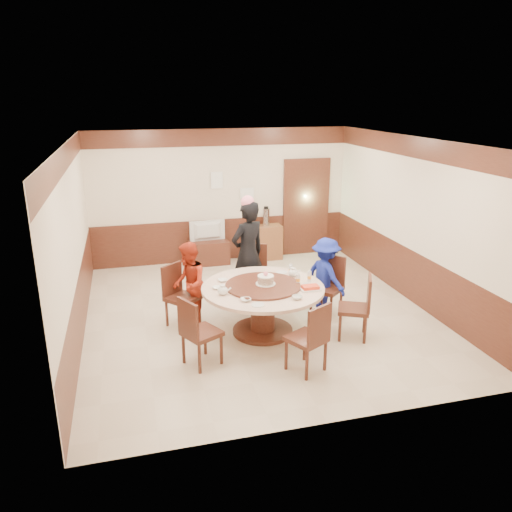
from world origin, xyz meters
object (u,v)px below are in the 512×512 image
object	(u,v)px
side_cabinet	(263,242)
thermos	(266,217)
person_blue	(326,276)
television	(208,231)
banquet_table	(263,300)
tv_stand	(209,252)
person_standing	(248,254)
birthday_cake	(266,280)
shrimp_platter	(310,288)
person_red	(189,284)

from	to	relation	value
side_cabinet	thermos	bearing A→B (deg)	0.00
person_blue	television	size ratio (longest dim) A/B	1.68
banquet_table	tv_stand	bearing A→B (deg)	94.06
thermos	person_blue	bearing A→B (deg)	-86.77
person_blue	television	world-z (taller)	person_blue
person_standing	person_blue	bearing A→B (deg)	125.98
tv_stand	side_cabinet	distance (m)	1.21
banquet_table	birthday_cake	distance (m)	0.32
banquet_table	side_cabinet	size ratio (longest dim) A/B	2.28
banquet_table	side_cabinet	xyz separation A→B (m)	(0.96, 3.46, -0.16)
birthday_cake	side_cabinet	distance (m)	3.60
side_cabinet	television	bearing A→B (deg)	-178.58
shrimp_platter	tv_stand	bearing A→B (deg)	103.28
person_red	person_standing	bearing A→B (deg)	123.01
tv_stand	thermos	world-z (taller)	thermos
person_blue	thermos	size ratio (longest dim) A/B	3.34
person_blue	thermos	distance (m)	3.00
person_red	person_blue	size ratio (longest dim) A/B	1.04
person_red	birthday_cake	distance (m)	1.24
shrimp_platter	thermos	distance (m)	3.78
banquet_table	shrimp_platter	distance (m)	0.74
person_standing	tv_stand	size ratio (longest dim) A/B	2.13
person_blue	thermos	bearing A→B (deg)	-17.73
birthday_cake	tv_stand	size ratio (longest dim) A/B	0.35
tv_stand	thermos	xyz separation A→B (m)	(1.28, 0.03, 0.69)
birthday_cake	side_cabinet	world-z (taller)	birthday_cake
person_standing	television	xyz separation A→B (m)	(-0.30, 2.29, -0.19)
person_standing	thermos	size ratio (longest dim) A/B	4.76
banquet_table	shrimp_platter	size ratio (longest dim) A/B	6.09
side_cabinet	person_red	bearing A→B (deg)	-124.82
person_standing	television	size ratio (longest dim) A/B	2.40
tv_stand	banquet_table	bearing A→B (deg)	-85.94
banquet_table	birthday_cake	xyz separation A→B (m)	(0.05, 0.01, 0.32)
thermos	birthday_cake	bearing A→B (deg)	-105.97
shrimp_platter	thermos	size ratio (longest dim) A/B	0.79
birthday_cake	side_cabinet	bearing A→B (deg)	75.08
tv_stand	thermos	bearing A→B (deg)	1.35
shrimp_platter	person_standing	bearing A→B (deg)	112.11
person_red	side_cabinet	bearing A→B (deg)	151.87
banquet_table	shrimp_platter	world-z (taller)	shrimp_platter
shrimp_platter	side_cabinet	xyz separation A→B (m)	(0.33, 3.76, -0.40)
person_blue	thermos	xyz separation A→B (m)	(-0.17, 2.98, 0.31)
person_standing	birthday_cake	xyz separation A→B (m)	(-0.01, -1.13, -0.06)
banquet_table	birthday_cake	world-z (taller)	birthday_cake
television	banquet_table	bearing A→B (deg)	90.19
banquet_table	tv_stand	size ratio (longest dim) A/B	2.15
television	birthday_cake	bearing A→B (deg)	90.96
thermos	person_standing	bearing A→B (deg)	-112.84
person_standing	person_blue	size ratio (longest dim) A/B	1.43
person_red	birthday_cake	bearing A→B (deg)	67.59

